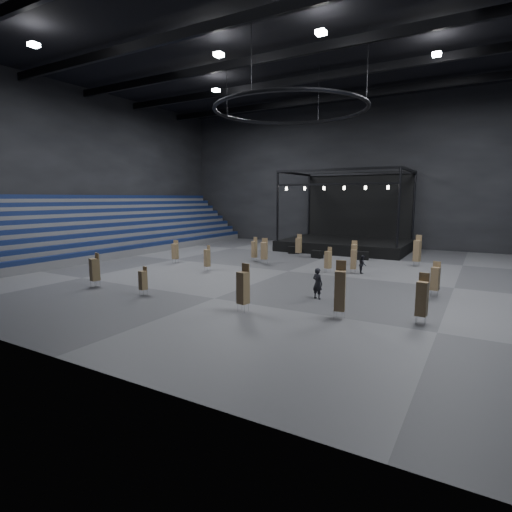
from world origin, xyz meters
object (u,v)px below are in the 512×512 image
Objects in this scene: chair_stack_7 at (254,249)px; chair_stack_9 at (340,290)px; chair_stack_4 at (95,269)px; crew_member at (362,264)px; flight_case_mid at (317,254)px; chair_stack_13 at (299,245)px; chair_stack_5 at (143,280)px; flight_case_right at (362,256)px; chair_stack_2 at (435,278)px; chair_stack_3 at (328,259)px; chair_stack_1 at (264,250)px; chair_stack_0 at (422,298)px; flight_case_left at (294,250)px; chair_stack_10 at (417,250)px; stage at (348,237)px; chair_stack_8 at (175,251)px; chair_stack_14 at (354,252)px; chair_stack_12 at (207,258)px; chair_stack_11 at (243,287)px; chair_stack_6 at (354,259)px; man_center at (318,283)px.

chair_stack_7 is 0.78× the size of chair_stack_9.
chair_stack_4 is 1.59× the size of crew_member.
flight_case_mid is 0.49× the size of chair_stack_13.
chair_stack_5 is at bearing -97.91° from chair_stack_13.
chair_stack_13 reaches higher than flight_case_right.
chair_stack_2 reaches higher than chair_stack_3.
chair_stack_5 is (-0.90, -14.24, -0.31)m from chair_stack_1.
flight_case_left is at bearing 134.42° from chair_stack_0.
chair_stack_10 is (12.97, -1.91, 1.05)m from flight_case_left.
flight_case_left is 7.74m from chair_stack_1.
chair_stack_2 is at bearing -59.17° from stage.
chair_stack_7 is (-1.12, -6.68, 0.80)m from flight_case_left.
chair_stack_8 is (-5.83, -4.75, -0.04)m from chair_stack_7.
chair_stack_1 is at bearing -141.05° from chair_stack_10.
chair_stack_14 is at bearing 90.59° from chair_stack_9.
chair_stack_0 reaches higher than flight_case_right.
chair_stack_3 is at bearing -94.16° from flight_case_right.
chair_stack_9 reaches higher than chair_stack_7.
chair_stack_4 reaches higher than crew_member.
chair_stack_12 is 13.41m from chair_stack_14.
chair_stack_5 is 1.22× the size of crew_member.
flight_case_left is 23.03m from chair_stack_11.
chair_stack_13 is 10.15m from crew_member.
chair_stack_0 is at bearing -53.53° from chair_stack_13.
chair_stack_9 is (13.11, -13.91, 0.31)m from chair_stack_7.
chair_stack_11 reaches higher than flight_case_mid.
chair_stack_2 is 22.65m from chair_stack_8.
chair_stack_6 is at bearing 91.93° from chair_stack_11.
chair_stack_4 is 19.65m from chair_stack_6.
flight_case_mid is at bearing 130.24° from chair_stack_0.
chair_stack_14 reaches higher than chair_stack_3.
chair_stack_7 is 0.90× the size of chair_stack_11.
chair_stack_9 is at bearing -77.96° from flight_case_right.
chair_stack_0 is 6.53m from man_center.
chair_stack_13 is (3.46, 11.11, 0.14)m from chair_stack_12.
chair_stack_10 is (9.56, -0.19, 1.06)m from flight_case_mid.
chair_stack_3 is (-8.51, 4.24, -0.05)m from chair_stack_2.
chair_stack_3 reaches higher than man_center.
chair_stack_2 is 0.78× the size of chair_stack_10.
flight_case_left is 11.39m from chair_stack_3.
flight_case_mid is 20.76m from chair_stack_9.
chair_stack_6 is (1.89, 0.75, 0.08)m from chair_stack_3.
chair_stack_1 is (-3.55, -13.99, -0.17)m from stage.
man_center is at bearing -61.44° from chair_stack_1.
flight_case_mid is (-0.65, -8.04, -1.07)m from stage.
stage is 20.89m from chair_stack_8.
chair_stack_1 is 1.14× the size of chair_stack_3.
chair_stack_3 is at bearing -6.66° from chair_stack_7.
chair_stack_4 is at bearing -168.88° from chair_stack_5.
chair_stack_3 is at bearing -24.56° from chair_stack_1.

